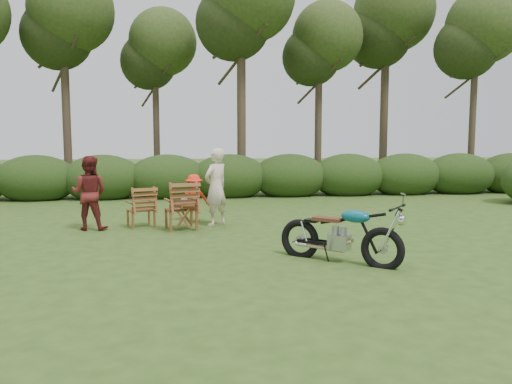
{
  "coord_description": "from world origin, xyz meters",
  "views": [
    {
      "loc": [
        -1.36,
        -7.14,
        1.89
      ],
      "look_at": [
        -0.1,
        1.97,
        0.9
      ],
      "focal_mm": 35.0,
      "sensor_mm": 36.0,
      "label": 1
    }
  ],
  "objects": [
    {
      "name": "side_table",
      "position": [
        -1.45,
        3.15,
        0.28
      ],
      "size": [
        0.6,
        0.53,
        0.55
      ],
      "primitive_type": null,
      "rotation": [
        0.0,
        0.0,
        -0.16
      ],
      "color": "#5C3117",
      "rests_on": "ground"
    },
    {
      "name": "cup",
      "position": [
        -1.44,
        3.15,
        0.61
      ],
      "size": [
        0.15,
        0.15,
        0.11
      ],
      "primitive_type": "imported",
      "rotation": [
        0.0,
        0.0,
        -0.1
      ],
      "color": "#C3B3A0",
      "rests_on": "side_table"
    },
    {
      "name": "motorcycle",
      "position": [
        0.94,
        0.14,
        0.0
      ],
      "size": [
        1.92,
        1.78,
        1.09
      ],
      "primitive_type": null,
      "rotation": [
        0.0,
        0.0,
        -0.7
      ],
      "color": "#0E97B6",
      "rests_on": "ground"
    },
    {
      "name": "adult_b",
      "position": [
        -3.38,
        3.47,
        0.0
      ],
      "size": [
        0.83,
        0.69,
        1.53
      ],
      "primitive_type": "imported",
      "rotation": [
        0.0,
        0.0,
        2.98
      ],
      "color": "maroon",
      "rests_on": "ground"
    },
    {
      "name": "tree_line",
      "position": [
        0.5,
        9.74,
        3.81
      ],
      "size": [
        22.52,
        11.62,
        8.14
      ],
      "color": "#33281B",
      "rests_on": "ground"
    },
    {
      "name": "adult_a",
      "position": [
        -0.75,
        3.62,
        0.0
      ],
      "size": [
        0.72,
        0.71,
        1.68
      ],
      "primitive_type": "imported",
      "rotation": [
        0.0,
        0.0,
        3.88
      ],
      "color": "beige",
      "rests_on": "ground"
    },
    {
      "name": "lawn_chair_right",
      "position": [
        -1.5,
        3.25,
        0.0
      ],
      "size": [
        0.83,
        0.83,
        1.0
      ],
      "primitive_type": null,
      "rotation": [
        0.0,
        0.0,
        3.38
      ],
      "color": "#5C2E17",
      "rests_on": "ground"
    },
    {
      "name": "ground",
      "position": [
        0.0,
        0.0,
        0.0
      ],
      "size": [
        80.0,
        80.0,
        0.0
      ],
      "primitive_type": "plane",
      "color": "#2D4517",
      "rests_on": "ground"
    },
    {
      "name": "lawn_chair_left",
      "position": [
        -2.36,
        3.69,
        0.0
      ],
      "size": [
        0.77,
        0.77,
        0.86
      ],
      "primitive_type": null,
      "rotation": [
        0.0,
        0.0,
        3.51
      ],
      "color": "brown",
      "rests_on": "ground"
    },
    {
      "name": "child",
      "position": [
        -1.22,
        4.18,
        0.0
      ],
      "size": [
        0.7,
        0.41,
        1.08
      ],
      "primitive_type": "imported",
      "rotation": [
        0.0,
        0.0,
        3.15
      ],
      "color": "#F73217",
      "rests_on": "ground"
    }
  ]
}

